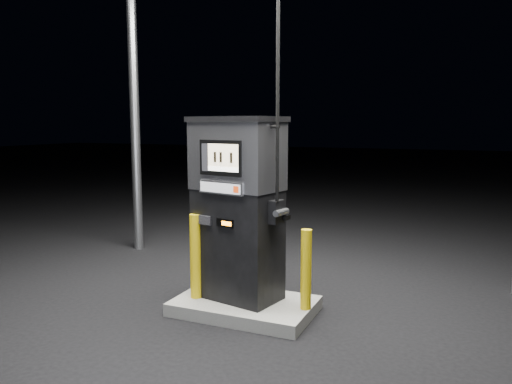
% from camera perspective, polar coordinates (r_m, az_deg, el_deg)
% --- Properties ---
extents(ground, '(80.00, 80.00, 0.00)m').
position_cam_1_polar(ground, '(6.04, -1.29, -13.56)').
color(ground, black).
rests_on(ground, ground).
extents(pump_island, '(1.60, 1.00, 0.15)m').
position_cam_1_polar(pump_island, '(6.01, -1.29, -12.90)').
color(pump_island, '#62625D').
rests_on(pump_island, ground).
extents(fuel_dispenser, '(1.23, 0.83, 4.42)m').
position_cam_1_polar(fuel_dispenser, '(5.80, -2.12, -1.67)').
color(fuel_dispenser, black).
rests_on(fuel_dispenser, pump_island).
extents(bollard_left, '(0.14, 0.14, 1.00)m').
position_cam_1_polar(bollard_left, '(5.96, -6.91, -7.29)').
color(bollard_left, '#DDB90C').
rests_on(bollard_left, pump_island).
extents(bollard_right, '(0.14, 0.14, 0.90)m').
position_cam_1_polar(bollard_right, '(5.60, 5.74, -8.81)').
color(bollard_right, '#DDB90C').
rests_on(bollard_right, pump_island).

